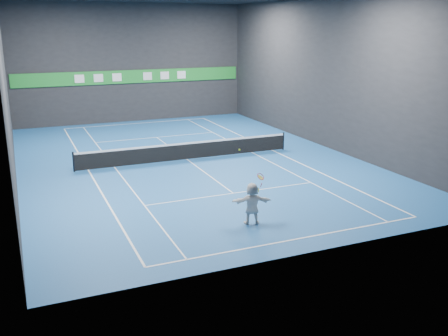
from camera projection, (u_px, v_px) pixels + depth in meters
name	position (u px, v px, depth m)	size (l,w,h in m)	color
ground	(187.00, 160.00, 28.24)	(26.00, 26.00, 0.00)	#1A5090
wall_back	(131.00, 63.00, 38.51)	(18.00, 0.10, 9.00)	black
wall_front	(321.00, 120.00, 15.50)	(18.00, 0.10, 9.00)	black
wall_left	(6.00, 87.00, 23.62)	(0.10, 26.00, 9.00)	black
wall_right	(326.00, 74.00, 30.39)	(0.10, 26.00, 9.00)	black
baseline_near	(296.00, 239.00, 17.72)	(10.98, 0.08, 0.01)	white
baseline_far	(138.00, 123.00, 38.76)	(10.98, 0.08, 0.01)	white
sideline_doubles_left	(88.00, 170.00, 26.18)	(0.08, 23.78, 0.01)	white
sideline_doubles_right	(273.00, 151.00, 30.31)	(0.08, 23.78, 0.01)	white
sideline_singles_left	(115.00, 167.00, 26.70)	(0.06, 23.78, 0.01)	white
sideline_singles_right	(252.00, 153.00, 29.79)	(0.06, 23.78, 0.01)	white
service_line_near	(233.00, 193.00, 22.58)	(8.23, 0.06, 0.01)	white
service_line_far	(157.00, 137.00, 33.91)	(8.23, 0.06, 0.01)	white
center_service_line	(187.00, 160.00, 28.24)	(0.06, 12.80, 0.01)	white
player	(252.00, 203.00, 18.91)	(1.51, 0.48, 1.63)	silver
tennis_ball	(239.00, 150.00, 18.38)	(0.07, 0.07, 0.07)	#C7F729
tennis_net	(187.00, 150.00, 28.09)	(12.50, 0.10, 1.07)	black
sponsor_banner	(132.00, 77.00, 38.73)	(17.64, 0.11, 1.00)	#1E8C2E
tennis_racket	(260.00, 179.00, 18.84)	(0.42, 0.33, 0.80)	#B3131C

